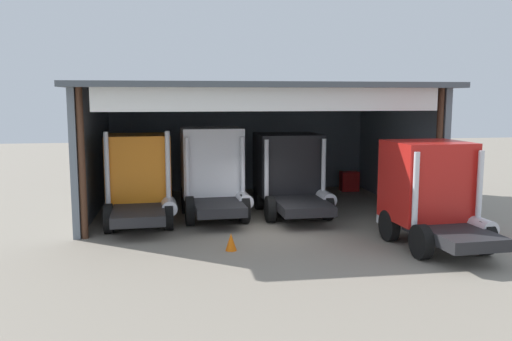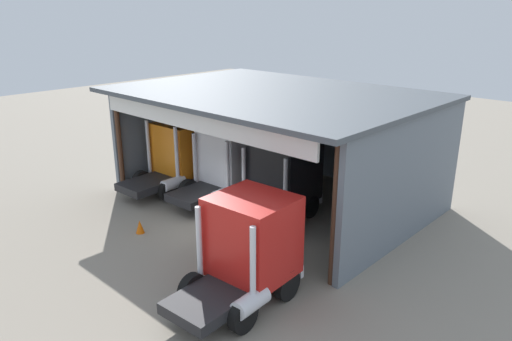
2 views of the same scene
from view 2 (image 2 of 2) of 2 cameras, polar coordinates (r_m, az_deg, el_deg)
The scene contains 9 objects.
ground_plane at distance 20.55m, azimuth -6.24°, elevation -6.86°, with size 80.00×80.00×0.00m, color gray.
workshop_shed at distance 23.00m, azimuth 3.75°, elevation 5.74°, with size 13.90×10.19×5.32m.
truck_orange_left_bay at distance 24.73m, azimuth -9.28°, elevation 1.85°, with size 2.73×4.89×3.57m.
truck_white_center_right_bay at distance 22.95m, azimuth -3.70°, elevation 1.00°, with size 2.69×4.61×3.58m.
truck_black_right_bay at distance 21.05m, azimuth 2.79°, elevation -1.04°, with size 2.82×5.13×3.28m.
truck_red_yard_outside at distance 15.12m, azimuth -0.97°, elevation -9.14°, with size 2.75×4.55×3.37m.
oil_drum at distance 24.03m, azimuth 13.53°, elevation -2.21°, with size 0.58×0.58×0.92m, color #197233.
tool_cart at distance 23.09m, azimuth 18.15°, elevation -3.42°, with size 0.90×0.60×1.00m, color red.
traffic_cone at distance 20.51m, azimuth -13.64°, elevation -6.50°, with size 0.36×0.36×0.56m, color orange.
Camera 2 is at (14.24, -11.89, 8.84)m, focal length 33.65 mm.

